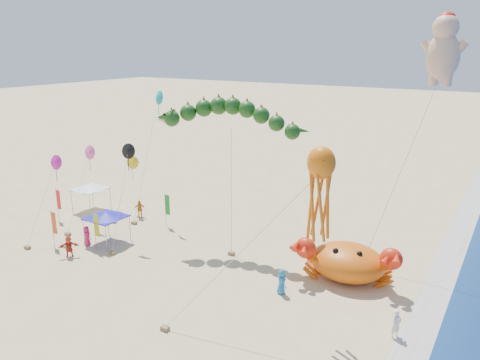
% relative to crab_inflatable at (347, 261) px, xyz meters
% --- Properties ---
extents(ground, '(320.00, 320.00, 0.00)m').
position_rel_crab_inflatable_xyz_m(ground, '(-6.16, -3.32, -1.41)').
color(ground, '#D1B784').
rests_on(ground, ground).
extents(foam_strip, '(320.00, 320.00, 0.00)m').
position_rel_crab_inflatable_xyz_m(foam_strip, '(5.84, -3.32, -1.40)').
color(foam_strip, silver).
rests_on(foam_strip, ground).
extents(crab_inflatable, '(7.31, 5.61, 3.20)m').
position_rel_crab_inflatable_xyz_m(crab_inflatable, '(0.00, 0.00, 0.00)').
color(crab_inflatable, '#D6580B').
rests_on(crab_inflatable, ground).
extents(dragon_kite, '(12.20, 5.78, 11.76)m').
position_rel_crab_inflatable_xyz_m(dragon_kite, '(-10.72, 1.19, 9.01)').
color(dragon_kite, '#143E10').
rests_on(dragon_kite, ground).
extents(cherub_kite, '(4.74, 5.45, 18.39)m').
position_rel_crab_inflatable_xyz_m(cherub_kite, '(3.76, 6.45, 14.60)').
color(cherub_kite, '#E7B48D').
rests_on(cherub_kite, ground).
extents(octopus_kite, '(8.35, 5.83, 11.00)m').
position_rel_crab_inflatable_xyz_m(octopus_kite, '(0.29, -6.79, 7.33)').
color(octopus_kite, orange).
rests_on(octopus_kite, ground).
extents(canopy_blue, '(3.21, 3.21, 2.71)m').
position_rel_crab_inflatable_xyz_m(canopy_blue, '(-19.56, -4.34, 1.03)').
color(canopy_blue, gray).
rests_on(canopy_blue, ground).
extents(canopy_white, '(3.20, 3.20, 2.71)m').
position_rel_crab_inflatable_xyz_m(canopy_white, '(-27.09, 0.56, 1.03)').
color(canopy_white, gray).
rests_on(canopy_white, ground).
extents(feather_flags, '(10.33, 8.46, 3.20)m').
position_rel_crab_inflatable_xyz_m(feather_flags, '(-21.64, -3.76, 0.60)').
color(feather_flags, gray).
rests_on(feather_flags, ground).
extents(beachgoers, '(26.89, 10.57, 1.82)m').
position_rel_crab_inflatable_xyz_m(beachgoers, '(-14.16, -4.66, -0.54)').
color(beachgoers, orange).
rests_on(beachgoers, ground).
extents(small_kites, '(7.68, 11.58, 12.22)m').
position_rel_crab_inflatable_xyz_m(small_kites, '(-21.93, -0.98, 5.34)').
color(small_kites, black).
rests_on(small_kites, ground).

